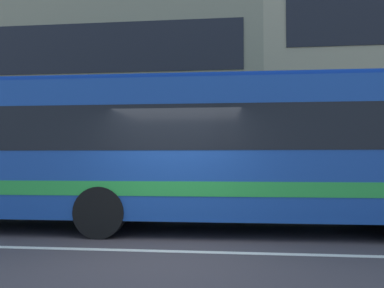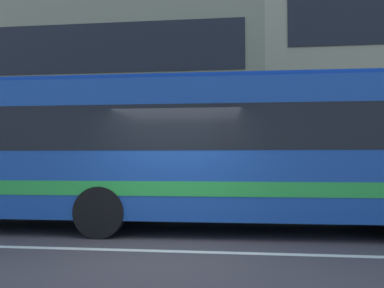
{
  "view_description": "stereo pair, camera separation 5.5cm",
  "coord_description": "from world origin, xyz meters",
  "views": [
    {
      "loc": [
        1.09,
        -6.37,
        1.51
      ],
      "look_at": [
        0.24,
        1.62,
        1.84
      ],
      "focal_mm": 36.16,
      "sensor_mm": 36.0,
      "label": 1
    },
    {
      "loc": [
        1.14,
        -6.37,
        1.51
      ],
      "look_at": [
        0.24,
        1.62,
        1.84
      ],
      "focal_mm": 36.16,
      "sensor_mm": 36.0,
      "label": 2
    }
  ],
  "objects": [
    {
      "name": "apartment_block_left",
      "position": [
        -8.06,
        15.39,
        5.61
      ],
      "size": [
        20.91,
        10.65,
        11.21
      ],
      "color": "gray",
      "rests_on": "ground_plane"
    },
    {
      "name": "hedge_row_far",
      "position": [
        0.76,
        5.38,
        0.41
      ],
      "size": [
        12.26,
        1.1,
        0.83
      ],
      "primitive_type": "cube",
      "color": "#185214",
      "rests_on": "ground_plane"
    },
    {
      "name": "transit_bus",
      "position": [
        -0.73,
        2.06,
        1.78
      ],
      "size": [
        12.33,
        2.68,
        3.22
      ],
      "color": "#184192",
      "rests_on": "ground_plane"
    },
    {
      "name": "ground_plane",
      "position": [
        0.0,
        0.0,
        0.0
      ],
      "size": [
        160.0,
        160.0,
        0.0
      ],
      "primitive_type": "plane",
      "color": "#433B3F"
    },
    {
      "name": "lane_centre_line",
      "position": [
        0.0,
        0.0,
        0.0
      ],
      "size": [
        60.0,
        0.16,
        0.01
      ],
      "primitive_type": "cube",
      "color": "silver",
      "rests_on": "ground_plane"
    }
  ]
}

